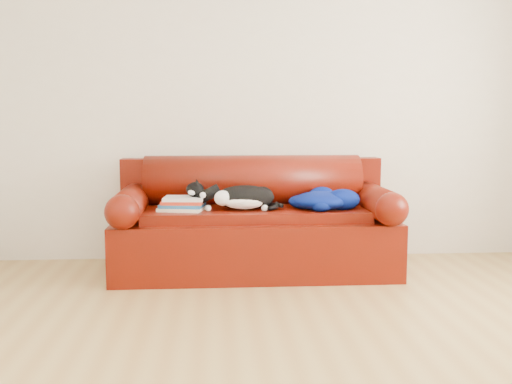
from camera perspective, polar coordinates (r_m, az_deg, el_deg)
ground at (r=3.24m, az=3.20°, el=-14.15°), size 4.50×4.50×0.00m
room_shell at (r=3.10m, az=5.74°, el=16.24°), size 4.52×4.02×2.61m
sofa_base at (r=4.59m, az=-0.13°, el=-4.70°), size 2.10×0.90×0.50m
sofa_back at (r=4.78m, az=-0.32°, el=-0.54°), size 2.10×1.01×0.88m
book_stack at (r=4.42m, az=-6.98°, el=-1.12°), size 0.36×0.31×0.10m
cat at (r=4.41m, az=-1.16°, el=-0.59°), size 0.64×0.32×0.23m
blanket at (r=4.50m, az=6.40°, el=-0.71°), size 0.55×0.44×0.16m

